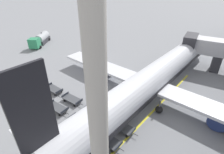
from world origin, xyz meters
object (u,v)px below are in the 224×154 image
at_px(fuel_tanker_primary, 41,39).
at_px(baggage_dolly_row_mid_a_col_d, 108,140).
at_px(baggage_dolly_row_mid_a_col_a, 39,97).
at_px(baggage_dolly_row_mid_a_col_c, 80,123).
at_px(baggage_dolly_row_near_col_c, 65,135).
at_px(baggage_dolly_row_mid_b_col_c, 95,112).
at_px(baggage_dolly_row_mid_b_col_b, 72,99).
at_px(baggage_dolly_row_near_col_b, 43,117).
at_px(baggage_dolly_row_mid_b_col_d, 122,127).
at_px(baggage_dolly_row_mid_a_col_b, 57,108).
at_px(baggage_dolly_row_mid_b_col_a, 54,89).
at_px(baggage_dolly_row_near_col_a, 25,105).
at_px(apron_light_mast, 96,70).
at_px(airplane, 154,78).

height_order(fuel_tanker_primary, baggage_dolly_row_mid_a_col_d, fuel_tanker_primary).
xyz_separation_m(baggage_dolly_row_mid_a_col_a, baggage_dolly_row_mid_a_col_c, (9.40, -0.47, 0.00)).
bearing_deg(baggage_dolly_row_near_col_c, baggage_dolly_row_mid_b_col_c, 85.57).
xyz_separation_m(baggage_dolly_row_mid_a_col_a, baggage_dolly_row_mid_a_col_d, (14.07, -0.72, 0.00)).
relative_size(baggage_dolly_row_near_col_c, baggage_dolly_row_mid_b_col_b, 1.01).
relative_size(baggage_dolly_row_near_col_b, baggage_dolly_row_mid_b_col_d, 1.00).
bearing_deg(baggage_dolly_row_mid_b_col_c, baggage_dolly_row_mid_a_col_b, -153.87).
xyz_separation_m(baggage_dolly_row_mid_b_col_a, baggage_dolly_row_mid_b_col_c, (9.39, -0.42, 0.00)).
distance_m(baggage_dolly_row_near_col_a, baggage_dolly_row_near_col_c, 9.25).
relative_size(baggage_dolly_row_mid_b_col_c, apron_light_mast, 0.15).
height_order(baggage_dolly_row_mid_a_col_c, apron_light_mast, apron_light_mast).
relative_size(baggage_dolly_row_mid_a_col_b, baggage_dolly_row_mid_b_col_c, 0.99).
height_order(baggage_dolly_row_mid_b_col_d, apron_light_mast, apron_light_mast).
bearing_deg(baggage_dolly_row_mid_b_col_a, baggage_dolly_row_near_col_b, -50.88).
height_order(baggage_dolly_row_mid_a_col_b, baggage_dolly_row_mid_b_col_d, same).
relative_size(fuel_tanker_primary, baggage_dolly_row_mid_a_col_b, 2.42).
bearing_deg(baggage_dolly_row_mid_b_col_d, baggage_dolly_row_near_col_b, -154.96).
bearing_deg(baggage_dolly_row_mid_a_col_c, baggage_dolly_row_mid_a_col_b, 176.40).
bearing_deg(baggage_dolly_row_near_col_c, baggage_dolly_row_mid_b_col_d, 44.49).
bearing_deg(fuel_tanker_primary, baggage_dolly_row_mid_b_col_c, -24.23).
bearing_deg(fuel_tanker_primary, baggage_dolly_row_near_col_b, -35.57).
relative_size(fuel_tanker_primary, baggage_dolly_row_mid_b_col_b, 2.42).
bearing_deg(baggage_dolly_row_mid_a_col_d, baggage_dolly_row_near_col_a, -173.10).
bearing_deg(baggage_dolly_row_mid_a_col_d, fuel_tanker_primary, 154.41).
bearing_deg(baggage_dolly_row_mid_a_col_d, baggage_dolly_row_near_col_c, -154.17).
distance_m(baggage_dolly_row_mid_a_col_a, baggage_dolly_row_mid_b_col_c, 9.96).
xyz_separation_m(airplane, baggage_dolly_row_mid_a_col_a, (-14.30, -11.58, -2.59)).
relative_size(fuel_tanker_primary, baggage_dolly_row_mid_a_col_c, 2.40).
xyz_separation_m(fuel_tanker_primary, baggage_dolly_row_mid_a_col_a, (22.47, -16.79, -0.83)).
distance_m(baggage_dolly_row_mid_b_col_a, baggage_dolly_row_mid_b_col_c, 9.40).
bearing_deg(baggage_dolly_row_mid_a_col_d, baggage_dolly_row_mid_b_col_d, 84.04).
relative_size(baggage_dolly_row_near_col_b, baggage_dolly_row_mid_b_col_a, 0.99).
bearing_deg(apron_light_mast, baggage_dolly_row_mid_a_col_c, 140.23).
distance_m(baggage_dolly_row_near_col_b, baggage_dolly_row_mid_a_col_c, 5.22).
distance_m(baggage_dolly_row_near_col_b, baggage_dolly_row_near_col_c, 4.67).
xyz_separation_m(baggage_dolly_row_near_col_b, baggage_dolly_row_mid_a_col_c, (4.77, 2.12, 0.00)).
bearing_deg(baggage_dolly_row_near_col_c, baggage_dolly_row_mid_a_col_a, 161.86).
distance_m(baggage_dolly_row_near_col_a, baggage_dolly_row_mid_b_col_d, 14.96).
distance_m(baggage_dolly_row_near_col_c, baggage_dolly_row_mid_b_col_d, 7.11).
height_order(airplane, baggage_dolly_row_mid_a_col_c, airplane).
relative_size(baggage_dolly_row_mid_a_col_c, baggage_dolly_row_mid_b_col_d, 1.01).
bearing_deg(baggage_dolly_row_near_col_c, baggage_dolly_row_near_col_b, 174.52).
bearing_deg(baggage_dolly_row_mid_a_col_b, baggage_dolly_row_near_col_c, -31.60).
relative_size(fuel_tanker_primary, baggage_dolly_row_mid_a_col_d, 2.40).
distance_m(baggage_dolly_row_mid_a_col_a, baggage_dolly_row_mid_b_col_d, 14.48).
height_order(baggage_dolly_row_mid_a_col_d, apron_light_mast, apron_light_mast).
distance_m(baggage_dolly_row_near_col_b, baggage_dolly_row_mid_a_col_d, 9.63).
height_order(baggage_dolly_row_near_col_b, baggage_dolly_row_mid_a_col_b, same).
distance_m(baggage_dolly_row_near_col_b, baggage_dolly_row_mid_a_col_b, 2.42).
xyz_separation_m(baggage_dolly_row_mid_a_col_a, baggage_dolly_row_mid_b_col_d, (14.35, 1.95, 0.00)).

